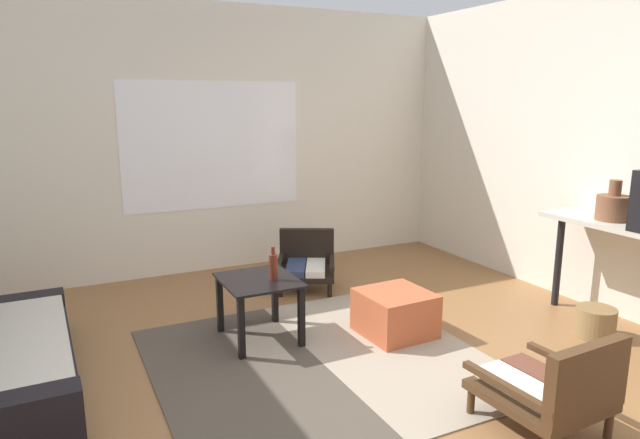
{
  "coord_description": "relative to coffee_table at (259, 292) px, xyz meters",
  "views": [
    {
      "loc": [
        -1.55,
        -2.61,
        1.76
      ],
      "look_at": [
        0.29,
        1.12,
        0.87
      ],
      "focal_mm": 31.44,
      "sensor_mm": 36.0,
      "label": 1
    }
  ],
  "objects": [
    {
      "name": "ground_plane",
      "position": [
        0.22,
        -1.1,
        -0.37
      ],
      "size": [
        7.8,
        7.8,
        0.0
      ],
      "primitive_type": "plane",
      "color": "olive"
    },
    {
      "name": "far_wall_with_window",
      "position": [
        0.22,
        1.96,
        0.97
      ],
      "size": [
        5.6,
        0.13,
        2.7
      ],
      "color": "silver",
      "rests_on": "ground"
    },
    {
      "name": "side_wall_right",
      "position": [
        2.88,
        -0.8,
        0.98
      ],
      "size": [
        0.12,
        6.6,
        2.7
      ],
      "primitive_type": "cube",
      "color": "silver",
      "rests_on": "ground"
    },
    {
      "name": "area_rug",
      "position": [
        0.24,
        -0.52,
        -0.37
      ],
      "size": [
        2.18,
        2.14,
        0.01
      ],
      "color": "#4C4238",
      "rests_on": "ground"
    },
    {
      "name": "coffee_table",
      "position": [
        0.0,
        0.0,
        0.0
      ],
      "size": [
        0.53,
        0.6,
        0.47
      ],
      "color": "black",
      "rests_on": "ground"
    },
    {
      "name": "armchair_by_window",
      "position": [
        0.83,
        0.96,
        -0.14
      ],
      "size": [
        0.72,
        0.73,
        0.53
      ],
      "color": "black",
      "rests_on": "ground"
    },
    {
      "name": "armchair_striped_foreground",
      "position": [
        0.98,
        -1.82,
        -0.11
      ],
      "size": [
        0.59,
        0.64,
        0.59
      ],
      "color": "#472D19",
      "rests_on": "ground"
    },
    {
      "name": "ottoman_orange",
      "position": [
        0.95,
        -0.37,
        -0.2
      ],
      "size": [
        0.52,
        0.52,
        0.34
      ],
      "primitive_type": "cube",
      "rotation": [
        0.0,
        0.0,
        0.04
      ],
      "color": "#BC5633",
      "rests_on": "ground"
    },
    {
      "name": "clay_vase",
      "position": [
        2.57,
        -0.91,
        0.58
      ],
      "size": [
        0.25,
        0.25,
        0.31
      ],
      "color": "brown",
      "rests_on": "console_shelf"
    },
    {
      "name": "glass_bottle",
      "position": [
        0.09,
        -0.07,
        0.2
      ],
      "size": [
        0.06,
        0.06,
        0.25
      ],
      "color": "#5B2319",
      "rests_on": "coffee_table"
    },
    {
      "name": "wicker_basket",
      "position": [
        2.3,
        -1.07,
        -0.26
      ],
      "size": [
        0.29,
        0.29,
        0.23
      ],
      "primitive_type": "cylinder",
      "color": "olive",
      "rests_on": "ground"
    }
  ]
}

